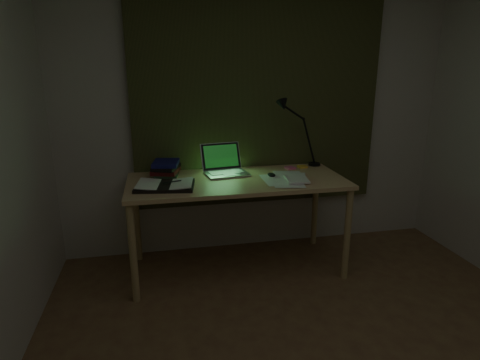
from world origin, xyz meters
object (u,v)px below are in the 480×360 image
(open_textbook, at_px, (165,185))
(book_stack, at_px, (167,168))
(loose_papers, at_px, (289,179))
(desk_lamp, at_px, (316,134))
(laptop, at_px, (227,160))
(desk, at_px, (237,225))

(open_textbook, distance_m, book_stack, 0.33)
(loose_papers, height_order, desk_lamp, desk_lamp)
(laptop, distance_m, desk_lamp, 0.87)
(open_textbook, bearing_deg, book_stack, 94.28)
(desk, distance_m, book_stack, 0.75)
(book_stack, distance_m, desk_lamp, 1.35)
(book_stack, xyz_separation_m, loose_papers, (0.95, -0.34, -0.05))
(desk, distance_m, loose_papers, 0.58)
(book_stack, bearing_deg, desk_lamp, 3.77)
(loose_papers, relative_size, desk_lamp, 0.68)
(laptop, relative_size, book_stack, 1.63)
(laptop, bearing_deg, book_stack, 163.37)
(open_textbook, relative_size, desk_lamp, 0.73)
(open_textbook, distance_m, desk_lamp, 1.44)
(book_stack, height_order, desk_lamp, desk_lamp)
(desk, height_order, loose_papers, loose_papers)
(loose_papers, bearing_deg, book_stack, 160.29)
(desk, xyz_separation_m, desk_lamp, (0.78, 0.30, 0.69))
(desk, xyz_separation_m, book_stack, (-0.55, 0.22, 0.46))
(desk, relative_size, loose_papers, 4.35)
(loose_papers, bearing_deg, open_textbook, 179.16)
(desk, height_order, desk_lamp, desk_lamp)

